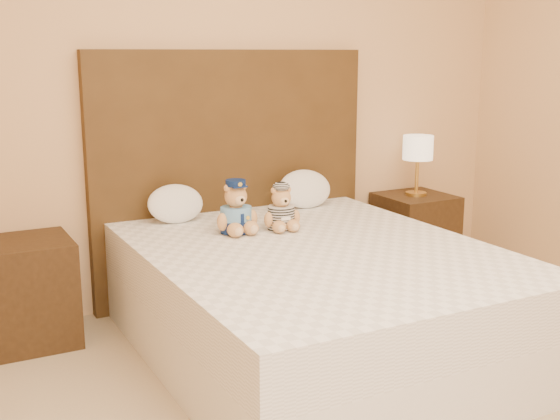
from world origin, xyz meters
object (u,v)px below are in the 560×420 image
object	(u,v)px
teddy_police	(236,207)
lamp	(418,151)
nightstand_left	(28,292)
bed	(316,300)
nightstand_right	(414,235)
pillow_right	(305,187)
teddy_prisoner	(281,208)
pillow_left	(175,202)

from	to	relation	value
teddy_police	lamp	bearing A→B (deg)	11.46
nightstand_left	teddy_police	distance (m)	1.16
bed	lamp	xyz separation A→B (m)	(1.25, 0.80, 0.57)
nightstand_right	lamp	world-z (taller)	lamp
teddy_police	pillow_right	world-z (taller)	teddy_police
nightstand_left	lamp	xyz separation A→B (m)	(2.50, 0.00, 0.57)
nightstand_left	pillow_right	distance (m)	1.71
teddy_prisoner	pillow_right	xyz separation A→B (m)	(0.40, 0.43, 0.00)
nightstand_left	teddy_prisoner	distance (m)	1.39
nightstand_right	pillow_right	world-z (taller)	pillow_right
lamp	nightstand_left	bearing A→B (deg)	180.00
teddy_police	pillow_right	distance (m)	0.75
bed	teddy_police	xyz separation A→B (m)	(-0.23, 0.44, 0.42)
nightstand_right	teddy_prisoner	world-z (taller)	teddy_prisoner
lamp	teddy_prisoner	xyz separation A→B (m)	(-1.24, -0.40, -0.18)
bed	pillow_right	bearing A→B (deg)	63.73
nightstand_right	teddy_prisoner	bearing A→B (deg)	-161.87
teddy_police	teddy_prisoner	world-z (taller)	teddy_police
nightstand_left	nightstand_right	xyz separation A→B (m)	(2.50, 0.00, 0.00)
nightstand_left	pillow_right	world-z (taller)	pillow_right
teddy_police	nightstand_right	bearing A→B (deg)	11.46
nightstand_left	pillow_left	bearing A→B (deg)	2.09
nightstand_right	lamp	size ratio (longest dim) A/B	1.38
pillow_left	nightstand_right	bearing A→B (deg)	-1.02
teddy_prisoner	pillow_right	bearing A→B (deg)	53.94
lamp	pillow_right	bearing A→B (deg)	177.96
pillow_left	teddy_prisoner	bearing A→B (deg)	-44.47
teddy_police	pillow_right	size ratio (longest dim) A/B	0.80
nightstand_right	teddy_prisoner	size ratio (longest dim) A/B	2.28
pillow_left	pillow_right	size ratio (longest dim) A/B	0.92
pillow_left	pillow_right	world-z (taller)	pillow_right
nightstand_left	teddy_police	size ratio (longest dim) A/B	1.95
nightstand_left	pillow_right	bearing A→B (deg)	1.04
nightstand_right	pillow_left	size ratio (longest dim) A/B	1.70
nightstand_right	teddy_police	bearing A→B (deg)	-166.44
nightstand_left	lamp	world-z (taller)	lamp
teddy_police	pillow_left	bearing A→B (deg)	115.02
bed	teddy_police	world-z (taller)	teddy_police
pillow_left	pillow_right	xyz separation A→B (m)	(0.84, 0.00, 0.01)
teddy_police	teddy_prisoner	size ratio (longest dim) A/B	1.17
pillow_right	nightstand_right	bearing A→B (deg)	-2.04
bed	nightstand_left	size ratio (longest dim) A/B	3.64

